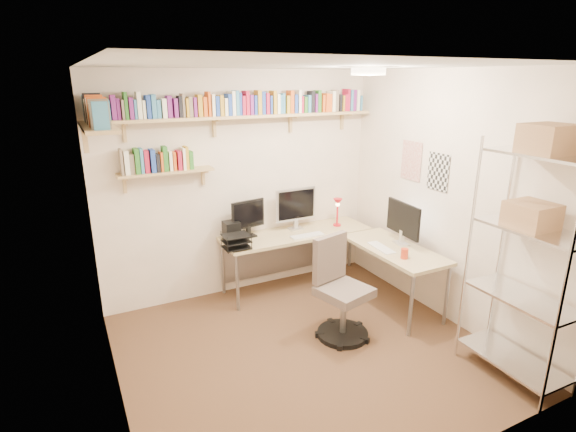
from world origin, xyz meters
name	(u,v)px	position (x,y,z in m)	size (l,w,h in m)	color
ground	(306,350)	(0.00, 0.00, 0.00)	(3.20, 3.20, 0.00)	#40241B
room_shell	(309,187)	(0.00, 0.00, 1.55)	(3.24, 3.04, 2.52)	#F3DCC6
wall_shelves	(208,118)	(-0.42, 1.30, 2.03)	(3.12, 1.09, 0.80)	tan
corner_desk	(312,238)	(0.62, 0.99, 0.68)	(1.92, 1.78, 1.19)	#CBB484
office_chair	(340,295)	(0.42, 0.11, 0.42)	(0.53, 0.54, 0.99)	black
wire_rack	(535,216)	(1.36, -1.09, 1.41)	(0.44, 0.87, 2.10)	silver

